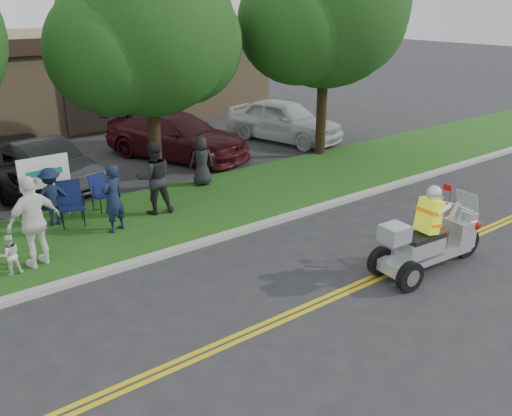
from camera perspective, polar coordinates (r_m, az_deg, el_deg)
ground at (r=10.89m, az=5.42°, el=-8.57°), size 120.00×120.00×0.00m
centerline_near at (r=10.53m, az=7.58°, el=-9.75°), size 60.00×0.10×0.01m
centerline_far at (r=10.63m, az=6.97°, el=-9.41°), size 60.00×0.10×0.01m
curb at (r=13.00m, az=-3.68°, el=-3.05°), size 60.00×0.25×0.12m
grass_verge at (r=14.71m, az=-8.36°, el=-0.31°), size 60.00×4.00×0.10m
commercial_building at (r=27.42m, az=-19.47°, el=12.92°), size 18.00×8.20×4.00m
tree_mid at (r=15.80m, az=-11.21°, el=17.34°), size 5.88×4.80×7.05m
tree_right at (r=19.44m, az=7.43°, el=19.94°), size 6.86×5.60×8.07m
business_sign at (r=14.54m, az=-21.38°, el=3.19°), size 1.25×0.06×1.75m
trike_scooter at (r=11.81m, az=17.76°, el=-3.43°), size 2.93×1.02×1.91m
lawn_chair_a at (r=15.02m, az=-16.07°, el=1.88°), size 0.58×0.59×0.94m
lawn_chair_b at (r=14.20m, az=-18.97°, el=0.80°), size 0.69×0.71×1.09m
spectator_adult_left at (r=13.35m, az=-14.79°, el=1.00°), size 0.71×0.60×1.67m
spectator_adult_mid at (r=14.26m, az=-10.66°, el=3.14°), size 1.08×0.93×1.91m
spectator_adult_right at (r=12.08m, az=-22.33°, el=-1.32°), size 1.24×0.75×1.97m
spectator_chair_a at (r=14.26m, az=-20.72°, el=1.14°), size 1.00×0.65×1.46m
spectator_chair_b at (r=16.37m, az=-5.75°, el=4.96°), size 0.84×0.69×1.48m
child_right at (r=12.09m, az=-24.49°, el=-4.51°), size 0.43×0.34×0.86m
parked_car_left at (r=17.61m, az=-21.15°, el=4.31°), size 2.30×4.49×1.41m
parked_car_mid at (r=18.09m, az=-23.28°, el=4.46°), size 2.62×5.24×1.43m
parked_car_right at (r=19.77m, az=-8.32°, el=7.52°), size 4.31×5.92×1.59m
parked_car_far_right at (r=22.03m, az=2.94°, el=9.21°), size 3.09×5.22×1.67m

